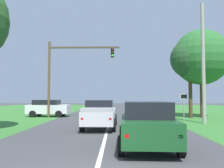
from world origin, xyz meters
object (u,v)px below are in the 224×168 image
(pickup_truck_lead, at_px, (100,114))
(keep_moving_sign, at_px, (184,102))
(traffic_light, at_px, (68,67))
(oak_tree_right, at_px, (201,57))
(red_suv_near, at_px, (147,123))
(utility_pole_right, at_px, (203,63))
(crossing_suv_far, at_px, (48,108))
(extra_tree_1, at_px, (190,59))

(pickup_truck_lead, xyz_separation_m, keep_moving_sign, (6.96, 5.14, 0.62))
(traffic_light, height_order, oak_tree_right, oak_tree_right)
(pickup_truck_lead, relative_size, traffic_light, 0.73)
(red_suv_near, height_order, oak_tree_right, oak_tree_right)
(red_suv_near, xyz_separation_m, utility_pole_right, (5.56, 8.77, 3.75))
(pickup_truck_lead, height_order, utility_pole_right, utility_pole_right)
(red_suv_near, height_order, crossing_suv_far, red_suv_near)
(traffic_light, distance_m, oak_tree_right, 13.41)
(keep_moving_sign, xyz_separation_m, oak_tree_right, (2.62, 2.91, 4.45))
(red_suv_near, distance_m, extra_tree_1, 15.78)
(pickup_truck_lead, height_order, traffic_light, traffic_light)
(traffic_light, bearing_deg, keep_moving_sign, -13.71)
(pickup_truck_lead, distance_m, crossing_suv_far, 10.88)
(oak_tree_right, bearing_deg, red_suv_near, -117.45)
(oak_tree_right, height_order, utility_pole_right, utility_pole_right)
(crossing_suv_far, bearing_deg, keep_moving_sign, -16.74)
(red_suv_near, distance_m, oak_tree_right, 16.56)
(red_suv_near, height_order, extra_tree_1, extra_tree_1)
(traffic_light, xyz_separation_m, oak_tree_right, (13.37, 0.29, 1.02))
(pickup_truck_lead, distance_m, utility_pole_right, 9.17)
(red_suv_near, distance_m, pickup_truck_lead, 6.38)
(traffic_light, distance_m, crossing_suv_far, 4.83)
(keep_moving_sign, relative_size, utility_pole_right, 0.26)
(traffic_light, relative_size, utility_pole_right, 0.80)
(utility_pole_right, bearing_deg, oak_tree_right, 71.88)
(traffic_light, relative_size, crossing_suv_far, 1.76)
(oak_tree_right, bearing_deg, crossing_suv_far, 176.35)
(pickup_truck_lead, xyz_separation_m, oak_tree_right, (9.58, 8.06, 5.07))
(crossing_suv_far, bearing_deg, pickup_truck_lead, -56.30)
(pickup_truck_lead, distance_m, extra_tree_1, 12.44)
(oak_tree_right, bearing_deg, keep_moving_sign, -131.99)
(oak_tree_right, height_order, crossing_suv_far, oak_tree_right)
(pickup_truck_lead, relative_size, extra_tree_1, 0.71)
(pickup_truck_lead, distance_m, traffic_light, 9.54)
(traffic_light, distance_m, utility_pole_right, 12.66)
(keep_moving_sign, xyz_separation_m, extra_tree_1, (1.42, 2.66, 4.23))
(keep_moving_sign, bearing_deg, oak_tree_right, 48.01)
(pickup_truck_lead, xyz_separation_m, utility_pole_right, (7.87, 2.82, 3.78))
(keep_moving_sign, bearing_deg, utility_pole_right, -68.61)
(utility_pole_right, bearing_deg, red_suv_near, -122.39)
(red_suv_near, xyz_separation_m, crossing_suv_far, (-8.35, 15.00, -0.06))
(oak_tree_right, distance_m, utility_pole_right, 5.66)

